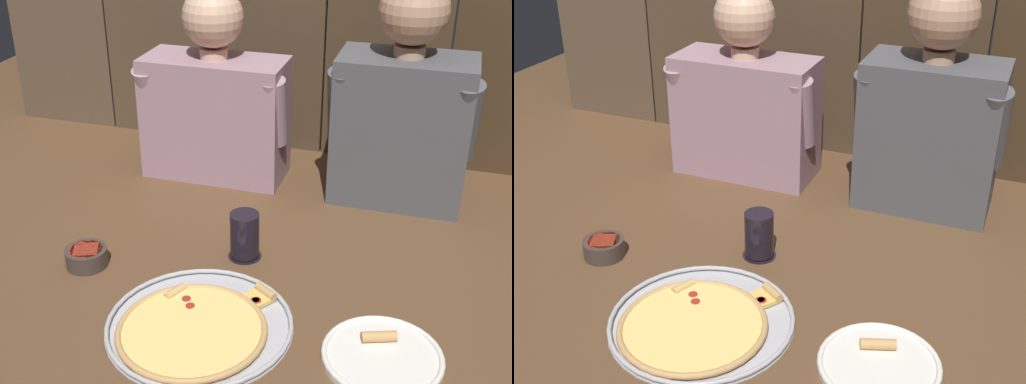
{
  "view_description": "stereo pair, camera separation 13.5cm",
  "coord_description": "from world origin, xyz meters",
  "views": [
    {
      "loc": [
        0.38,
        -1.2,
        0.89
      ],
      "look_at": [
        -0.02,
        0.1,
        0.18
      ],
      "focal_mm": 47.07,
      "sensor_mm": 36.0,
      "label": 1
    },
    {
      "loc": [
        0.51,
        -1.15,
        0.89
      ],
      "look_at": [
        -0.02,
        0.1,
        0.18
      ],
      "focal_mm": 47.07,
      "sensor_mm": 36.0,
      "label": 2
    }
  ],
  "objects": [
    {
      "name": "dipping_bowl",
      "position": [
        -0.39,
        -0.04,
        0.02
      ],
      "size": [
        0.1,
        0.1,
        0.04
      ],
      "color": "#3D332D",
      "rests_on": "ground"
    },
    {
      "name": "diner_right",
      "position": [
        0.27,
        0.52,
        0.28
      ],
      "size": [
        0.39,
        0.21,
        0.62
      ],
      "color": "#4C4C51",
      "rests_on": "ground"
    },
    {
      "name": "ground_plane",
      "position": [
        0.0,
        0.0,
        0.0
      ],
      "size": [
        3.2,
        3.2,
        0.0
      ],
      "primitive_type": "plane",
      "color": "brown"
    },
    {
      "name": "drinking_glass",
      "position": [
        -0.04,
        0.1,
        0.06
      ],
      "size": [
        0.08,
        0.08,
        0.12
      ],
      "color": "black",
      "rests_on": "ground"
    },
    {
      "name": "pizza_tray",
      "position": [
        -0.05,
        -0.19,
        0.01
      ],
      "size": [
        0.39,
        0.39,
        0.03
      ],
      "color": "#B2B2B7",
      "rests_on": "ground"
    },
    {
      "name": "diner_left",
      "position": [
        -0.27,
        0.52,
        0.25
      ],
      "size": [
        0.45,
        0.2,
        0.56
      ],
      "color": "gray",
      "rests_on": "ground"
    },
    {
      "name": "dinner_plate",
      "position": [
        0.32,
        -0.17,
        0.01
      ],
      "size": [
        0.24,
        0.24,
        0.03
      ],
      "color": "white",
      "rests_on": "ground"
    }
  ]
}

